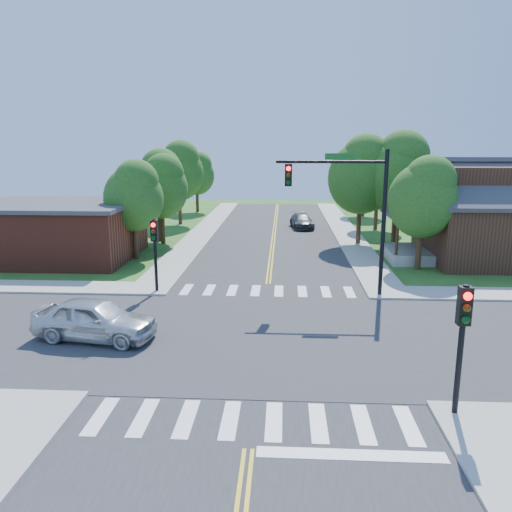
# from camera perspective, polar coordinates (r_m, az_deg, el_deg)

# --- Properties ---
(ground) EXTENTS (100.00, 100.00, 0.00)m
(ground) POSITION_cam_1_polar(r_m,az_deg,el_deg) (19.88, 0.68, -9.21)
(ground) COLOR #295A1C
(ground) RESTS_ON ground
(road_ns) EXTENTS (10.00, 90.00, 0.04)m
(road_ns) POSITION_cam_1_polar(r_m,az_deg,el_deg) (19.88, 0.68, -9.15)
(road_ns) COLOR #2D2D30
(road_ns) RESTS_ON ground
(road_ew) EXTENTS (90.00, 10.00, 0.04)m
(road_ew) POSITION_cam_1_polar(r_m,az_deg,el_deg) (19.87, 0.68, -9.14)
(road_ew) COLOR #2D2D30
(road_ew) RESTS_ON ground
(intersection_patch) EXTENTS (10.20, 10.20, 0.06)m
(intersection_patch) POSITION_cam_1_polar(r_m,az_deg,el_deg) (19.88, 0.68, -9.21)
(intersection_patch) COLOR #2D2D30
(intersection_patch) RESTS_ON ground
(sidewalk_ne) EXTENTS (40.00, 40.00, 0.14)m
(sidewalk_ne) POSITION_cam_1_polar(r_m,az_deg,el_deg) (38.12, 26.33, 0.20)
(sidewalk_ne) COLOR #9E9B93
(sidewalk_ne) RESTS_ON ground
(sidewalk_nw) EXTENTS (40.00, 40.00, 0.14)m
(sidewalk_nw) POSITION_cam_1_polar(r_m,az_deg,el_deg) (38.77, -22.24, 0.76)
(sidewalk_nw) COLOR #9E9B93
(sidewalk_nw) RESTS_ON ground
(crosswalk_north) EXTENTS (8.85, 2.00, 0.01)m
(crosswalk_north) POSITION_cam_1_polar(r_m,az_deg,el_deg) (25.73, 1.29, -3.99)
(crosswalk_north) COLOR white
(crosswalk_north) RESTS_ON ground
(crosswalk_south) EXTENTS (8.85, 2.00, 0.01)m
(crosswalk_south) POSITION_cam_1_polar(r_m,az_deg,el_deg) (14.29, -0.48, -18.28)
(crosswalk_south) COLOR white
(crosswalk_south) RESTS_ON ground
(centerline) EXTENTS (0.30, 90.00, 0.01)m
(centerline) POSITION_cam_1_polar(r_m,az_deg,el_deg) (19.87, 0.68, -9.08)
(centerline) COLOR yellow
(centerline) RESTS_ON ground
(stop_bar) EXTENTS (4.60, 0.45, 0.09)m
(stop_bar) POSITION_cam_1_polar(r_m,az_deg,el_deg) (13.23, 10.80, -21.57)
(stop_bar) COLOR white
(stop_bar) RESTS_ON ground
(signal_mast_ne) EXTENTS (5.30, 0.42, 7.20)m
(signal_mast_ne) POSITION_cam_1_polar(r_m,az_deg,el_deg) (24.37, 10.59, 6.41)
(signal_mast_ne) COLOR black
(signal_mast_ne) RESTS_ON ground
(signal_pole_se) EXTENTS (0.34, 0.42, 3.80)m
(signal_pole_se) POSITION_cam_1_polar(r_m,az_deg,el_deg) (14.48, 22.57, -7.43)
(signal_pole_se) COLOR black
(signal_pole_se) RESTS_ON ground
(signal_pole_nw) EXTENTS (0.34, 0.42, 3.80)m
(signal_pole_nw) POSITION_cam_1_polar(r_m,az_deg,el_deg) (25.30, -11.51, 1.58)
(signal_pole_nw) COLOR black
(signal_pole_nw) RESTS_ON ground
(house_ne) EXTENTS (13.05, 8.80, 7.11)m
(house_ne) POSITION_cam_1_polar(r_m,az_deg,el_deg) (35.91, 26.76, 4.75)
(house_ne) COLOR #331E11
(house_ne) RESTS_ON ground
(building_nw) EXTENTS (10.40, 8.40, 3.73)m
(building_nw) POSITION_cam_1_polar(r_m,az_deg,el_deg) (35.45, -21.90, 2.75)
(building_nw) COLOR maroon
(building_nw) RESTS_ON ground
(tree_e_a) EXTENTS (4.03, 3.83, 6.85)m
(tree_e_a) POSITION_cam_1_polar(r_m,az_deg,el_deg) (31.09, 18.68, 6.58)
(tree_e_a) COLOR #382314
(tree_e_a) RESTS_ON ground
(tree_e_b) EXTENTS (4.99, 4.74, 8.48)m
(tree_e_b) POSITION_cam_1_polar(r_m,az_deg,el_deg) (37.65, 16.00, 9.32)
(tree_e_b) COLOR #382314
(tree_e_b) RESTS_ON ground
(tree_e_c) EXTENTS (4.46, 4.24, 7.59)m
(tree_e_c) POSITION_cam_1_polar(r_m,az_deg,el_deg) (45.43, 13.90, 9.17)
(tree_e_c) COLOR #382314
(tree_e_c) RESTS_ON ground
(tree_e_d) EXTENTS (4.28, 4.06, 7.27)m
(tree_e_d) POSITION_cam_1_polar(r_m,az_deg,el_deg) (54.14, 12.43, 9.51)
(tree_e_d) COLOR #382314
(tree_e_d) RESTS_ON ground
(tree_w_a) EXTENTS (3.84, 3.65, 6.53)m
(tree_w_a) POSITION_cam_1_polar(r_m,az_deg,el_deg) (33.31, -13.73, 6.87)
(tree_w_a) COLOR #382314
(tree_w_a) RESTS_ON ground
(tree_w_b) EXTENTS (4.22, 4.01, 7.17)m
(tree_w_b) POSITION_cam_1_polar(r_m,az_deg,el_deg) (39.38, -11.01, 8.44)
(tree_w_b) COLOR #382314
(tree_w_b) RESTS_ON ground
(tree_w_c) EXTENTS (4.63, 4.40, 7.88)m
(tree_w_c) POSITION_cam_1_polar(r_m,az_deg,el_deg) (47.67, -8.75, 9.76)
(tree_w_c) COLOR #382314
(tree_w_c) RESTS_ON ground
(tree_w_d) EXTENTS (3.95, 3.75, 6.71)m
(tree_w_d) POSITION_cam_1_polar(r_m,az_deg,el_deg) (56.43, -6.73, 9.46)
(tree_w_d) COLOR #382314
(tree_w_d) RESTS_ON ground
(tree_house) EXTENTS (4.84, 4.60, 8.23)m
(tree_house) POSITION_cam_1_polar(r_m,az_deg,el_deg) (37.82, 12.05, 9.29)
(tree_house) COLOR #382314
(tree_house) RESTS_ON ground
(tree_bldg) EXTENTS (4.02, 3.82, 6.83)m
(tree_bldg) POSITION_cam_1_polar(r_m,az_deg,el_deg) (38.19, -10.70, 7.99)
(tree_bldg) COLOR #382314
(tree_bldg) RESTS_ON ground
(car_silver) EXTENTS (3.39, 5.34, 1.62)m
(car_silver) POSITION_cam_1_polar(r_m,az_deg,el_deg) (20.27, -17.96, -6.97)
(car_silver) COLOR silver
(car_silver) RESTS_ON ground
(car_dgrey) EXTENTS (2.91, 4.79, 1.25)m
(car_dgrey) POSITION_cam_1_polar(r_m,az_deg,el_deg) (45.31, 5.25, 3.95)
(car_dgrey) COLOR #323538
(car_dgrey) RESTS_ON ground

